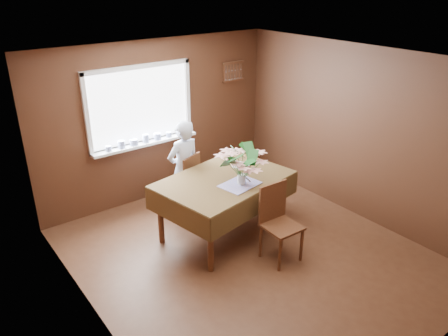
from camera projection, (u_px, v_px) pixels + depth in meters
floor at (249, 255)px, 5.69m from camera, size 4.50×4.50×0.00m
ceiling at (255, 61)px, 4.67m from camera, size 4.50×4.50×0.00m
wall_back at (158, 121)px, 6.82m from camera, size 4.00×0.00×4.00m
wall_front at (432, 258)px, 3.54m from camera, size 4.00×0.00×4.00m
wall_left at (89, 220)px, 4.08m from camera, size 0.00×4.50×4.50m
wall_right at (358, 134)px, 6.28m from camera, size 0.00×4.50×4.50m
window_assembly at (143, 120)px, 6.57m from camera, size 1.72×0.20×1.22m
spoon_rack at (233, 71)px, 7.35m from camera, size 0.44×0.05×0.33m
dining_table at (224, 185)px, 5.89m from camera, size 1.93×1.48×0.85m
chair_far at (186, 181)px, 6.52m from camera, size 0.53×0.53×0.95m
chair_near at (278, 219)px, 5.47m from camera, size 0.44×0.44×0.99m
seated_woman at (184, 169)px, 6.38m from camera, size 0.56×0.39×1.48m
flower_bouquet at (242, 162)px, 5.56m from camera, size 0.55×0.55×0.47m
side_plate at (241, 165)px, 6.22m from camera, size 0.28×0.28×0.01m
table_knife at (246, 178)px, 5.83m from camera, size 0.08×0.24×0.00m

